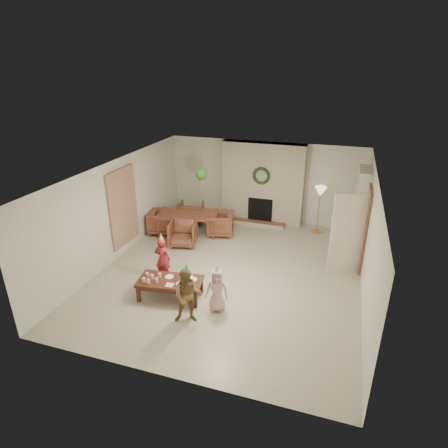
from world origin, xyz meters
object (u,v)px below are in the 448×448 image
at_px(coffee_table_top, 170,281).
at_px(child_plaid, 188,296).
at_px(dining_chair_left, 162,222).
at_px(child_pink, 217,290).
at_px(dining_chair_far, 192,213).
at_px(child_red, 163,259).
at_px(dining_chair_near, 183,234).
at_px(dining_chair_right, 220,224).
at_px(dining_table, 188,224).

bearing_deg(coffee_table_top, child_plaid, -50.67).
height_order(dining_chair_left, child_pink, child_pink).
height_order(dining_chair_far, coffee_table_top, dining_chair_far).
distance_m(dining_chair_left, child_pink, 4.16).
bearing_deg(child_red, dining_chair_near, -81.32).
height_order(dining_chair_far, dining_chair_right, same).
xyz_separation_m(coffee_table_top, child_pink, (1.10, -0.12, 0.08)).
xyz_separation_m(dining_chair_far, child_red, (0.64, -3.27, 0.18)).
distance_m(dining_table, child_plaid, 4.13).
relative_size(dining_chair_left, child_plaid, 0.65).
xyz_separation_m(coffee_table_top, child_red, (-0.47, 0.62, 0.13)).
bearing_deg(dining_chair_right, child_plaid, -3.61).
height_order(dining_chair_right, child_pink, child_pink).
bearing_deg(dining_table, dining_chair_left, 180.00).
bearing_deg(dining_chair_near, coffee_table_top, -85.96).
relative_size(dining_chair_near, child_red, 0.71).
height_order(dining_chair_right, child_plaid, child_plaid).
bearing_deg(dining_chair_left, coffee_table_top, -164.00).
bearing_deg(coffee_table_top, dining_chair_right, 82.11).
distance_m(dining_chair_right, coffee_table_top, 3.37).
xyz_separation_m(dining_table, child_plaid, (1.63, -3.78, 0.27)).
distance_m(dining_table, dining_chair_far, 0.76).
bearing_deg(child_plaid, dining_chair_far, 92.57).
height_order(child_red, child_pink, child_red).
bearing_deg(child_plaid, dining_table, 94.09).
bearing_deg(dining_chair_near, dining_table, 90.00).
distance_m(dining_chair_right, child_pink, 3.67).
bearing_deg(dining_chair_far, dining_chair_near, 90.00).
relative_size(dining_table, dining_chair_near, 2.34).
distance_m(dining_chair_left, dining_chair_right, 1.72).
relative_size(dining_chair_near, coffee_table_top, 0.55).
xyz_separation_m(dining_table, child_red, (0.47, -2.53, 0.21)).
bearing_deg(dining_chair_left, dining_chair_right, -90.00).
relative_size(dining_table, child_red, 1.67).
xyz_separation_m(child_red, child_pink, (1.57, -0.74, -0.05)).
height_order(dining_chair_right, child_red, child_red).
height_order(dining_chair_far, dining_chair_left, same).
height_order(dining_table, child_plaid, child_plaid).
relative_size(dining_chair_near, dining_chair_left, 1.00).
bearing_deg(dining_chair_left, child_red, -166.33).
height_order(coffee_table_top, child_pink, child_pink).
xyz_separation_m(dining_table, dining_chair_near, (0.18, -0.74, 0.03)).
relative_size(dining_chair_far, child_plaid, 0.65).
distance_m(coffee_table_top, child_plaid, 0.95).
bearing_deg(child_plaid, child_red, 113.69).
relative_size(dining_chair_near, child_plaid, 0.65).
distance_m(dining_chair_far, child_pink, 4.59).
bearing_deg(dining_chair_near, dining_chair_left, 135.00).
bearing_deg(dining_chair_near, child_pink, -67.15).
bearing_deg(dining_table, dining_chair_near, -90.00).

